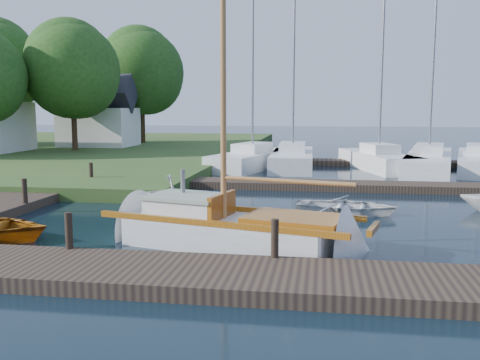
# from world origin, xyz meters

# --- Properties ---
(ground) EXTENTS (160.00, 160.00, 0.00)m
(ground) POSITION_xyz_m (0.00, 0.00, 0.00)
(ground) COLOR black
(ground) RESTS_ON ground
(near_dock) EXTENTS (18.00, 2.20, 0.30)m
(near_dock) POSITION_xyz_m (0.00, -6.00, 0.15)
(near_dock) COLOR black
(near_dock) RESTS_ON ground
(left_dock) EXTENTS (2.20, 18.00, 0.30)m
(left_dock) POSITION_xyz_m (-8.00, 2.00, 0.15)
(left_dock) COLOR black
(left_dock) RESTS_ON ground
(far_dock) EXTENTS (14.00, 1.60, 0.30)m
(far_dock) POSITION_xyz_m (2.00, 6.50, 0.15)
(far_dock) COLOR black
(far_dock) RESTS_ON ground
(pontoon) EXTENTS (30.00, 1.60, 0.30)m
(pontoon) POSITION_xyz_m (10.00, 16.00, 0.15)
(pontoon) COLOR black
(pontoon) RESTS_ON ground
(mooring_post_1) EXTENTS (0.16, 0.16, 0.80)m
(mooring_post_1) POSITION_xyz_m (-3.00, -5.00, 0.70)
(mooring_post_1) COLOR black
(mooring_post_1) RESTS_ON near_dock
(mooring_post_2) EXTENTS (0.16, 0.16, 0.80)m
(mooring_post_2) POSITION_xyz_m (1.50, -5.00, 0.70)
(mooring_post_2) COLOR black
(mooring_post_2) RESTS_ON near_dock
(mooring_post_4) EXTENTS (0.16, 0.16, 0.80)m
(mooring_post_4) POSITION_xyz_m (-7.00, 0.00, 0.70)
(mooring_post_4) COLOR black
(mooring_post_4) RESTS_ON left_dock
(mooring_post_5) EXTENTS (0.16, 0.16, 0.80)m
(mooring_post_5) POSITION_xyz_m (-7.00, 5.00, 0.70)
(mooring_post_5) COLOR black
(mooring_post_5) RESTS_ON left_dock
(sailboat) EXTENTS (7.41, 3.68, 9.83)m
(sailboat) POSITION_xyz_m (0.43, -3.17, 0.34)
(sailboat) COLOR silver
(sailboat) RESTS_ON ground
(tender_b) EXTENTS (2.74, 2.52, 1.22)m
(tender_b) POSITION_xyz_m (-2.51, 1.57, 0.61)
(tender_b) COLOR silver
(tender_b) RESTS_ON ground
(tender_c) EXTENTS (3.43, 2.64, 0.66)m
(tender_c) POSITION_xyz_m (3.19, 1.31, 0.33)
(tender_c) COLOR silver
(tender_c) RESTS_ON ground
(marina_boat_0) EXTENTS (4.25, 7.74, 9.96)m
(marina_boat_0) POSITION_xyz_m (-1.41, 13.54, 0.57)
(marina_boat_0) COLOR silver
(marina_boat_0) RESTS_ON ground
(marina_boat_1) EXTENTS (2.37, 8.12, 11.39)m
(marina_boat_1) POSITION_xyz_m (0.77, 14.24, 0.57)
(marina_boat_1) COLOR silver
(marina_boat_1) RESTS_ON ground
(marina_boat_2) EXTENTS (4.15, 7.42, 10.20)m
(marina_boat_2) POSITION_xyz_m (5.46, 14.11, 0.57)
(marina_boat_2) COLOR silver
(marina_boat_2) RESTS_ON ground
(marina_boat_3) EXTENTS (4.34, 10.23, 12.83)m
(marina_boat_3) POSITION_xyz_m (8.03, 13.89, 0.58)
(marina_boat_3) COLOR silver
(marina_boat_3) RESTS_ON ground
(marina_boat_4) EXTENTS (4.27, 9.22, 9.72)m
(marina_boat_4) POSITION_xyz_m (10.75, 14.28, 0.56)
(marina_boat_4) COLOR silver
(marina_boat_4) RESTS_ON ground
(house_c) EXTENTS (5.25, 4.00, 5.28)m
(house_c) POSITION_xyz_m (-14.00, 22.00, 2.58)
(house_c) COLOR white
(house_c) RESTS_ON shore
(tree_3) EXTENTS (6.41, 6.38, 8.74)m
(tree_3) POSITION_xyz_m (-14.00, 18.05, 5.81)
(tree_3) COLOR #332114
(tree_3) RESTS_ON shore
(tree_7) EXTENTS (6.83, 6.83, 9.38)m
(tree_7) POSITION_xyz_m (-12.00, 26.05, 6.20)
(tree_7) COLOR #332114
(tree_7) RESTS_ON shore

